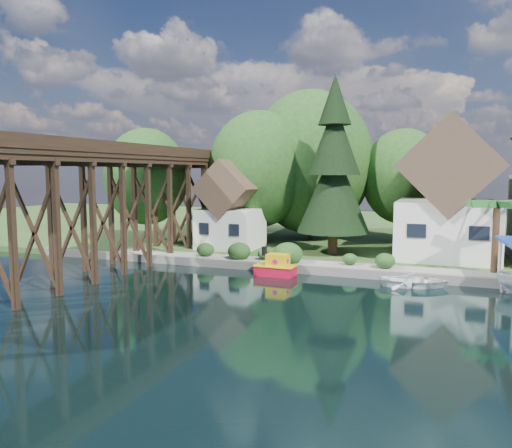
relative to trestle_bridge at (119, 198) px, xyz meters
The scene contains 13 objects.
ground 17.64m from the trestle_bridge, 17.91° to the right, with size 140.00×140.00×0.00m, color black.
bank 33.36m from the trestle_bridge, 60.97° to the left, with size 140.00×52.00×0.50m, color #284C1E.
seawall 20.82m from the trestle_bridge, ahead, with size 60.00×0.40×0.62m, color slate.
promenade 22.90m from the trestle_bridge, 10.63° to the left, with size 50.00×2.60×0.06m, color gray.
trestle_bridge is the anchor object (origin of this frame).
house_left 25.42m from the trestle_bridge, 25.21° to the left, with size 7.64×8.64×11.02m.
shed 10.69m from the trestle_bridge, 61.81° to the left, with size 5.09×5.40×7.85m.
bg_trees 23.48m from the trestle_bridge, 43.41° to the left, with size 49.90×13.30×10.57m.
shrubs 12.79m from the trestle_bridge, 19.72° to the left, with size 15.76×2.47×1.70m.
conifer 17.15m from the trestle_bridge, 33.47° to the left, with size 5.92×5.92×14.58m.
palm_tree 26.51m from the trestle_bridge, 11.19° to the left, with size 4.30×4.30×5.16m.
tugboat 12.83m from the trestle_bridge, ahead, with size 2.90×1.68×2.05m.
boat_white_a 21.74m from the trestle_bridge, ahead, with size 3.06×4.28×0.89m, color white.
Camera 1 is at (6.67, -26.03, 7.27)m, focal length 35.00 mm.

